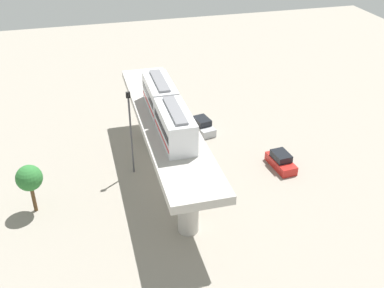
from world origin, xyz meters
name	(u,v)px	position (x,y,z in m)	size (l,w,h in m)	color
ground_plane	(167,175)	(0.00, 0.00, 0.00)	(120.00, 120.00, 0.00)	gray
viaduct	(166,133)	(0.00, 0.00, 5.29)	(5.20, 28.00, 6.96)	#B7B2AA
train	(167,109)	(0.00, -1.03, 8.49)	(2.64, 13.55, 3.24)	silver
parked_car_silver	(202,126)	(6.38, 8.52, 0.74)	(2.60, 4.47, 1.76)	#B2B5BA
parked_car_red	(281,161)	(12.56, -1.65, 0.74)	(2.19, 4.35, 1.76)	red
tree_near_viaduct	(29,179)	(-13.64, -2.56, 3.78)	(2.49, 2.49, 5.09)	brown
signal_post	(131,130)	(-3.40, 1.62, 5.30)	(0.44, 0.28, 9.56)	#4C4C51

